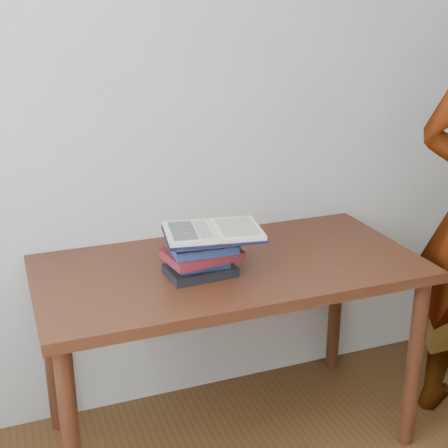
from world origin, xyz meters
name	(u,v)px	position (x,y,z in m)	size (l,w,h in m)	color
desk	(229,287)	(0.10, 1.38, 0.68)	(1.45, 0.72, 0.77)	#492012
book_stack	(202,255)	(-0.03, 1.33, 0.85)	(0.28, 0.22, 0.15)	black
open_book	(213,232)	(0.01, 1.32, 0.94)	(0.38, 0.29, 0.03)	black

